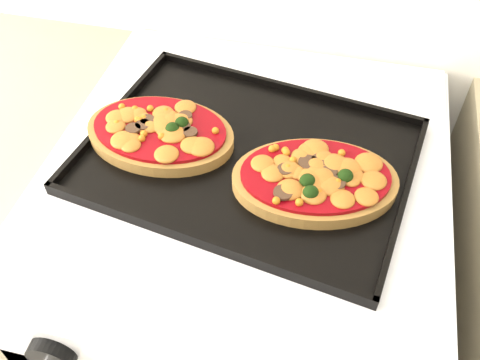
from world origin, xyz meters
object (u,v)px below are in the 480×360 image
(baking_tray, at_px, (248,155))
(pizza_left, at_px, (160,132))
(stove, at_px, (245,308))
(pizza_right, at_px, (315,178))

(baking_tray, distance_m, pizza_left, 0.14)
(baking_tray, relative_size, pizza_left, 2.07)
(stove, relative_size, pizza_right, 3.97)
(pizza_left, bearing_deg, baking_tray, -1.24)
(pizza_left, xyz_separation_m, pizza_right, (0.24, -0.04, 0.00))
(baking_tray, xyz_separation_m, pizza_right, (0.10, -0.04, 0.01))
(stove, xyz_separation_m, pizza_left, (-0.13, -0.00, 0.48))
(stove, xyz_separation_m, pizza_right, (0.11, -0.04, 0.48))
(stove, distance_m, baking_tray, 0.47)
(stove, relative_size, baking_tray, 1.95)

